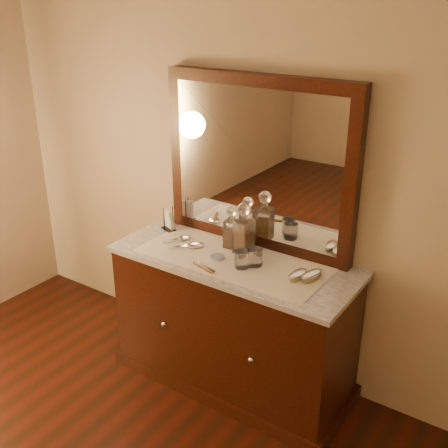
# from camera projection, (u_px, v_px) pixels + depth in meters

# --- Properties ---
(dresser_cabinet) EXTENTS (1.40, 0.55, 0.82)m
(dresser_cabinet) POSITION_uv_depth(u_px,v_px,m) (233.00, 324.00, 3.24)
(dresser_cabinet) COLOR black
(dresser_cabinet) RESTS_ON floor
(dresser_plinth) EXTENTS (1.46, 0.59, 0.08)m
(dresser_plinth) POSITION_uv_depth(u_px,v_px,m) (233.00, 373.00, 3.39)
(dresser_plinth) COLOR black
(dresser_plinth) RESTS_ON floor
(knob_left) EXTENTS (0.04, 0.04, 0.04)m
(knob_left) POSITION_uv_depth(u_px,v_px,m) (164.00, 324.00, 3.16)
(knob_left) COLOR silver
(knob_left) RESTS_ON dresser_cabinet
(knob_right) EXTENTS (0.04, 0.04, 0.04)m
(knob_right) POSITION_uv_depth(u_px,v_px,m) (251.00, 360.00, 2.85)
(knob_right) COLOR silver
(knob_right) RESTS_ON dresser_cabinet
(marble_top) EXTENTS (1.44, 0.59, 0.03)m
(marble_top) POSITION_uv_depth(u_px,v_px,m) (234.00, 261.00, 3.07)
(marble_top) COLOR white
(marble_top) RESTS_ON dresser_cabinet
(mirror_frame) EXTENTS (1.20, 0.08, 1.00)m
(mirror_frame) POSITION_uv_depth(u_px,v_px,m) (258.00, 164.00, 3.06)
(mirror_frame) COLOR black
(mirror_frame) RESTS_ON marble_top
(mirror_glass) EXTENTS (1.06, 0.01, 0.86)m
(mirror_glass) POSITION_uv_depth(u_px,v_px,m) (255.00, 165.00, 3.03)
(mirror_glass) COLOR white
(mirror_glass) RESTS_ON marble_top
(lace_runner) EXTENTS (1.10, 0.45, 0.00)m
(lace_runner) POSITION_uv_depth(u_px,v_px,m) (232.00, 259.00, 3.05)
(lace_runner) COLOR white
(lace_runner) RESTS_ON marble_top
(pin_dish) EXTENTS (0.11, 0.11, 0.01)m
(pin_dish) POSITION_uv_depth(u_px,v_px,m) (217.00, 257.00, 3.06)
(pin_dish) COLOR white
(pin_dish) RESTS_ON lace_runner
(comb) EXTENTS (0.16, 0.07, 0.01)m
(comb) POSITION_uv_depth(u_px,v_px,m) (204.00, 267.00, 2.95)
(comb) COLOR brown
(comb) RESTS_ON lace_runner
(napkin_rack) EXTENTS (0.12, 0.10, 0.16)m
(napkin_rack) POSITION_uv_depth(u_px,v_px,m) (169.00, 221.00, 3.42)
(napkin_rack) COLOR black
(napkin_rack) RESTS_ON marble_top
(decanter_left) EXTENTS (0.09, 0.09, 0.26)m
(decanter_left) POSITION_uv_depth(u_px,v_px,m) (232.00, 231.00, 3.16)
(decanter_left) COLOR #905415
(decanter_left) RESTS_ON lace_runner
(decanter_right) EXTENTS (0.11, 0.11, 0.31)m
(decanter_right) POSITION_uv_depth(u_px,v_px,m) (244.00, 234.00, 3.08)
(decanter_right) COLOR #905415
(decanter_right) RESTS_ON lace_runner
(brush_near) EXTENTS (0.08, 0.15, 0.04)m
(brush_near) POSITION_uv_depth(u_px,v_px,m) (298.00, 275.00, 2.84)
(brush_near) COLOR tan
(brush_near) RESTS_ON lace_runner
(brush_far) EXTENTS (0.10, 0.17, 0.04)m
(brush_far) POSITION_uv_depth(u_px,v_px,m) (312.00, 276.00, 2.83)
(brush_far) COLOR tan
(brush_far) RESTS_ON lace_runner
(hand_mirror_outer) EXTENTS (0.12, 0.18, 0.02)m
(hand_mirror_outer) POSITION_uv_depth(u_px,v_px,m) (181.00, 238.00, 3.29)
(hand_mirror_outer) COLOR silver
(hand_mirror_outer) RESTS_ON lace_runner
(hand_mirror_inner) EXTENTS (0.18, 0.19, 0.02)m
(hand_mirror_inner) POSITION_uv_depth(u_px,v_px,m) (192.00, 245.00, 3.20)
(hand_mirror_inner) COLOR silver
(hand_mirror_inner) RESTS_ON lace_runner
(tumblers) EXTENTS (0.13, 0.15, 0.10)m
(tumblers) POSITION_uv_depth(u_px,v_px,m) (249.00, 258.00, 2.96)
(tumblers) COLOR white
(tumblers) RESTS_ON lace_runner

